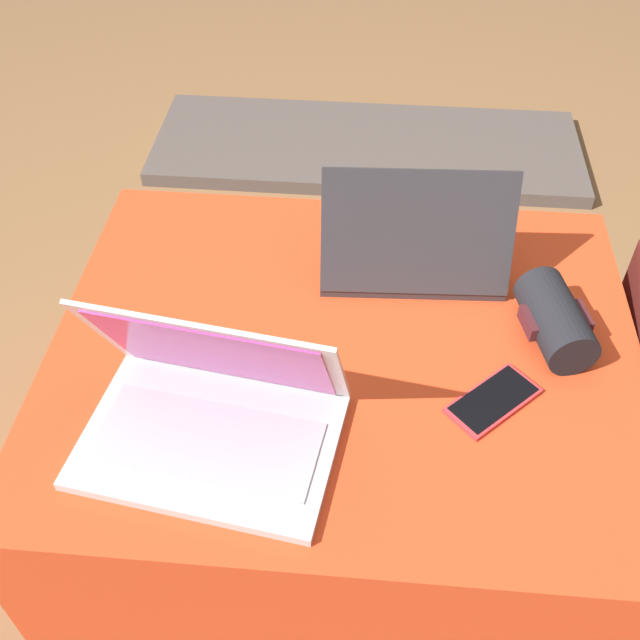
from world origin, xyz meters
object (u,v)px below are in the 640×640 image
wrist_brace (555,320)px  laptop_far (412,248)px  laptop_near (212,411)px  cell_phone (493,400)px

wrist_brace → laptop_far: bearing=146.1°
laptop_far → wrist_brace: 0.29m
laptop_near → laptop_far: bearing=62.4°
cell_phone → laptop_far: bearing=-20.5°
laptop_far → cell_phone: bearing=110.0°
laptop_near → laptop_far: laptop_near is taller
laptop_far → wrist_brace: size_ratio=1.83×
laptop_near → laptop_far: (0.29, 0.40, -0.00)m
laptop_far → cell_phone: (0.13, -0.31, -0.04)m
laptop_near → wrist_brace: bearing=33.1°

